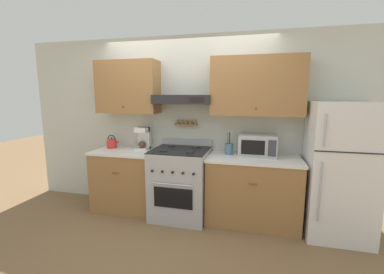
{
  "coord_description": "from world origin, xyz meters",
  "views": [
    {
      "loc": [
        0.99,
        -3.03,
        1.71
      ],
      "look_at": [
        0.17,
        0.26,
        1.15
      ],
      "focal_mm": 24.0,
      "sensor_mm": 36.0,
      "label": 1
    }
  ],
  "objects_px": {
    "microwave": "(258,145)",
    "utensil_crock": "(229,148)",
    "coffee_maker": "(143,138)",
    "tea_kettle": "(112,143)",
    "stove_range": "(181,183)",
    "refrigerator": "(339,170)"
  },
  "relations": [
    {
      "from": "microwave",
      "to": "utensil_crock",
      "type": "bearing_deg",
      "value": -177.31
    },
    {
      "from": "microwave",
      "to": "coffee_maker",
      "type": "bearing_deg",
      "value": 179.62
    },
    {
      "from": "tea_kettle",
      "to": "microwave",
      "type": "relative_size",
      "value": 0.41
    },
    {
      "from": "stove_range",
      "to": "utensil_crock",
      "type": "relative_size",
      "value": 3.47
    },
    {
      "from": "utensil_crock",
      "to": "tea_kettle",
      "type": "bearing_deg",
      "value": -180.0
    },
    {
      "from": "microwave",
      "to": "tea_kettle",
      "type": "bearing_deg",
      "value": -179.53
    },
    {
      "from": "tea_kettle",
      "to": "microwave",
      "type": "xyz_separation_m",
      "value": [
        2.18,
        0.02,
        0.07
      ]
    },
    {
      "from": "tea_kettle",
      "to": "refrigerator",
      "type": "bearing_deg",
      "value": -3.0
    },
    {
      "from": "stove_range",
      "to": "microwave",
      "type": "relative_size",
      "value": 2.16
    },
    {
      "from": "microwave",
      "to": "utensil_crock",
      "type": "xyz_separation_m",
      "value": [
        -0.38,
        -0.02,
        -0.06
      ]
    },
    {
      "from": "coffee_maker",
      "to": "microwave",
      "type": "bearing_deg",
      "value": -0.38
    },
    {
      "from": "coffee_maker",
      "to": "stove_range",
      "type": "bearing_deg",
      "value": -16.71
    },
    {
      "from": "coffee_maker",
      "to": "utensil_crock",
      "type": "xyz_separation_m",
      "value": [
        1.28,
        -0.03,
        -0.09
      ]
    },
    {
      "from": "tea_kettle",
      "to": "utensil_crock",
      "type": "bearing_deg",
      "value": 0.0
    },
    {
      "from": "stove_range",
      "to": "utensil_crock",
      "type": "height_order",
      "value": "utensil_crock"
    },
    {
      "from": "stove_range",
      "to": "microwave",
      "type": "xyz_separation_m",
      "value": [
        1.03,
        0.18,
        0.56
      ]
    },
    {
      "from": "coffee_maker",
      "to": "tea_kettle",
      "type": "bearing_deg",
      "value": -176.79
    },
    {
      "from": "microwave",
      "to": "refrigerator",
      "type": "bearing_deg",
      "value": -10.79
    },
    {
      "from": "refrigerator",
      "to": "microwave",
      "type": "distance_m",
      "value": 1.0
    },
    {
      "from": "refrigerator",
      "to": "utensil_crock",
      "type": "bearing_deg",
      "value": 172.98
    },
    {
      "from": "stove_range",
      "to": "utensil_crock",
      "type": "distance_m",
      "value": 0.83
    },
    {
      "from": "stove_range",
      "to": "refrigerator",
      "type": "height_order",
      "value": "refrigerator"
    }
  ]
}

